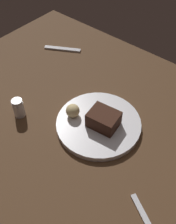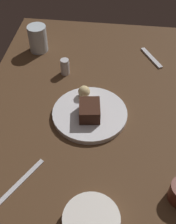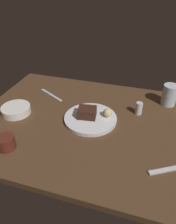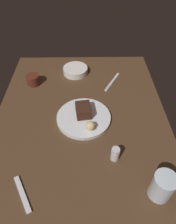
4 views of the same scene
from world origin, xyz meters
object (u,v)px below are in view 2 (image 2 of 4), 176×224
Objects in this scene: water_glass at (38,39)px; side_bowl at (91,221)px; salt_shaker at (65,67)px; butter_knife at (20,182)px; dessert_spoon at (151,58)px; dessert_plate at (90,114)px; chocolate_cake_slice at (90,110)px; bread_roll at (84,91)px.

side_bowl is (75.35, 31.89, -3.82)cm from water_glass.
salt_shaker reaches higher than butter_knife.
butter_knife is (65.42, -38.73, -0.10)cm from dessert_spoon.
butter_knife is at bearing -4.64° from salt_shaker.
dessert_plate is 1.73× the size of dessert_spoon.
chocolate_cake_slice is at bearing -59.70° from dessert_spoon.
water_glass is 81.91cm from side_bowl.
butter_knife is at bearing -60.45° from dessert_spoon.
chocolate_cake_slice reaches higher than dessert_spoon.
water_glass is at bearing -143.83° from dessert_plate.
bread_roll reaches higher than side_bowl.
dessert_plate is 6.08× the size of bread_roll.
water_glass is (-38.41, -26.94, 1.42)cm from chocolate_cake_slice.
side_bowl is (36.95, 4.95, -2.40)cm from chocolate_cake_slice.
water_glass is 66.74cm from butter_knife.
dessert_plate reaches higher than dessert_spoon.
butter_knife is at bearing 8.72° from water_glass.
side_bowl is 0.78× the size of butter_knife.
dessert_spoon is at bearing 138.80° from bread_roll.
water_glass reaches higher than side_bowl.
salt_shaker is at bearing -163.79° from side_bowl.
side_bowl is 0.99× the size of dessert_spoon.
salt_shaker is 37.52cm from dessert_spoon.
salt_shaker is at bearing -146.15° from bread_roll.
water_glass is (-14.62, -14.24, 2.49)cm from salt_shaker.
chocolate_cake_slice is 2.04× the size of bread_roll.
water_glass is at bearing -140.51° from bread_roll.
dessert_plate is 33.53cm from butter_knife.
chocolate_cake_slice is 0.46× the size of butter_knife.
dessert_plate reaches higher than butter_knife.
side_bowl is at bearing 16.21° from salt_shaker.
water_glass is 0.60× the size of butter_knife.
salt_shaker is at bearing -97.37° from dessert_spoon.
dessert_plate is at bearing -172.55° from side_bowl.
chocolate_cake_slice is 46.93cm from water_glass.
salt_shaker is 51.39cm from butter_knife.
salt_shaker is 0.44× the size of side_bowl.
dessert_spoon is at bearing 89.62° from water_glass.
dessert_plate is 1.75× the size of side_bowl.
dessert_plate is 42.50cm from dessert_spoon.
dessert_spoon is at bearing 148.86° from dessert_plate.
chocolate_cake_slice is 0.59× the size of side_bowl.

